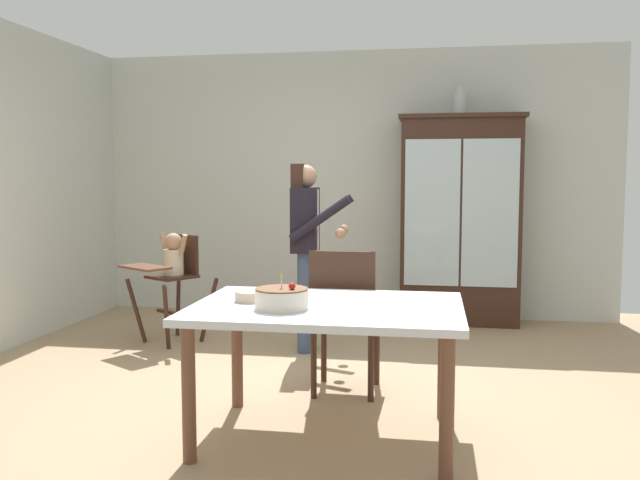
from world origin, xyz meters
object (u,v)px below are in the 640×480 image
(ceramic_vase, at_px, (460,102))
(dining_chair_far_side, at_px, (344,312))
(high_chair_with_toddler, at_px, (172,267))
(dining_table, at_px, (327,321))
(serving_bowl, at_px, (251,296))
(birthday_cake, at_px, (282,298))
(adult_person, at_px, (306,233))
(china_cabinet, at_px, (460,220))

(ceramic_vase, height_order, dining_chair_far_side, ceramic_vase)
(ceramic_vase, relative_size, high_chair_with_toddler, 0.28)
(dining_table, bearing_deg, serving_bowl, 175.89)
(dining_table, height_order, dining_chair_far_side, dining_chair_far_side)
(high_chair_with_toddler, distance_m, birthday_cake, 2.53)
(ceramic_vase, xyz_separation_m, adult_person, (-1.25, -1.31, -1.17))
(high_chair_with_toddler, height_order, dining_chair_far_side, dining_chair_far_side)
(china_cabinet, distance_m, ceramic_vase, 1.12)
(dining_table, distance_m, serving_bowl, 0.45)
(china_cabinet, height_order, serving_bowl, china_cabinet)
(china_cabinet, relative_size, dining_table, 1.40)
(china_cabinet, bearing_deg, dining_table, -104.26)
(serving_bowl, bearing_deg, china_cabinet, 68.41)
(ceramic_vase, height_order, birthday_cake, ceramic_vase)
(adult_person, relative_size, dining_chair_far_side, 1.59)
(birthday_cake, bearing_deg, dining_chair_far_side, 76.70)
(dining_table, bearing_deg, ceramic_vase, 76.15)
(dining_chair_far_side, bearing_deg, birthday_cake, 77.49)
(high_chair_with_toddler, relative_size, dining_table, 0.66)
(china_cabinet, height_order, birthday_cake, china_cabinet)
(china_cabinet, bearing_deg, ceramic_vase, 170.94)
(dining_table, height_order, serving_bowl, serving_bowl)
(ceramic_vase, xyz_separation_m, dining_chair_far_side, (-0.78, -2.41, -1.58))
(china_cabinet, xyz_separation_m, adult_person, (-1.27, -1.30, -0.05))
(high_chair_with_toddler, bearing_deg, china_cabinet, 58.37)
(ceramic_vase, distance_m, dining_table, 3.56)
(adult_person, bearing_deg, serving_bowl, 177.31)
(dining_chair_far_side, bearing_deg, high_chair_with_toddler, -35.07)
(china_cabinet, xyz_separation_m, high_chair_with_toddler, (-2.46, -1.22, -0.36))
(ceramic_vase, distance_m, serving_bowl, 3.61)
(ceramic_vase, xyz_separation_m, birthday_cake, (-0.99, -3.30, -1.34))
(high_chair_with_toddler, bearing_deg, adult_person, 27.95)
(adult_person, xyz_separation_m, dining_chair_far_side, (0.46, -1.11, -0.41))
(adult_person, xyz_separation_m, serving_bowl, (0.04, -1.81, -0.20))
(birthday_cake, bearing_deg, dining_table, 35.15)
(china_cabinet, height_order, high_chair_with_toddler, china_cabinet)
(adult_person, distance_m, dining_table, 1.93)
(birthday_cake, distance_m, dining_chair_far_side, 0.94)
(ceramic_vase, bearing_deg, high_chair_with_toddler, -153.38)
(dining_table, distance_m, dining_chair_far_side, 0.74)
(high_chair_with_toddler, bearing_deg, birthday_cake, -23.15)
(china_cabinet, relative_size, dining_chair_far_side, 2.10)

